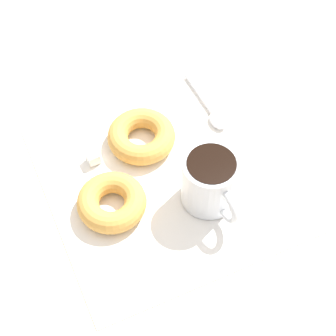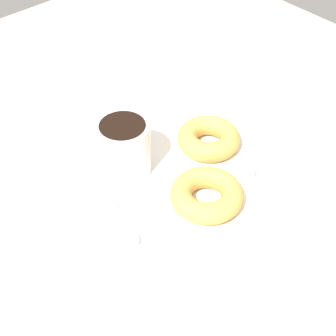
# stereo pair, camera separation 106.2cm
# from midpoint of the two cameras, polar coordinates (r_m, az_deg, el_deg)

# --- Properties ---
(ground_plane) EXTENTS (1.20, 1.20, 0.02)m
(ground_plane) POSITION_cam_midpoint_polar(r_m,az_deg,el_deg) (0.65, 3.97, -41.63)
(ground_plane) COLOR beige
(napkin) EXTENTS (0.37, 0.37, 0.00)m
(napkin) POSITION_cam_midpoint_polar(r_m,az_deg,el_deg) (0.64, 6.52, -40.31)
(napkin) COLOR white
(napkin) RESTS_ON ground_plane
(coffee_cup) EXTENTS (0.08, 0.11, 0.08)m
(coffee_cup) POSITION_cam_midpoint_polar(r_m,az_deg,el_deg) (0.60, -1.30, -37.80)
(coffee_cup) COLOR silver
(coffee_cup) RESTS_ON napkin
(donut_near_cup) EXTENTS (0.10, 0.10, 0.03)m
(donut_near_cup) POSITION_cam_midpoint_polar(r_m,az_deg,el_deg) (0.64, 12.71, -33.12)
(donut_near_cup) COLOR gold
(donut_near_cup) RESTS_ON napkin
(donut_far) EXTENTS (0.10, 0.10, 0.03)m
(donut_far) POSITION_cam_midpoint_polar(r_m,az_deg,el_deg) (0.62, 14.09, -44.11)
(donut_far) COLOR gold
(donut_far) RESTS_ON napkin
(spoon) EXTENTS (0.03, 0.13, 0.01)m
(spoon) POSITION_cam_midpoint_polar(r_m,az_deg,el_deg) (0.63, 2.13, -52.31)
(spoon) COLOR silver
(spoon) RESTS_ON napkin
(sugar_cube) EXTENTS (0.02, 0.02, 0.02)m
(sugar_cube) POSITION_cam_midpoint_polar(r_m,az_deg,el_deg) (0.62, -3.79, -46.46)
(sugar_cube) COLOR white
(sugar_cube) RESTS_ON napkin
(sugar_cube_extra) EXTENTS (0.02, 0.02, 0.02)m
(sugar_cube_extra) POSITION_cam_midpoint_polar(r_m,az_deg,el_deg) (0.65, 19.64, -38.65)
(sugar_cube_extra) COLOR white
(sugar_cube_extra) RESTS_ON napkin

